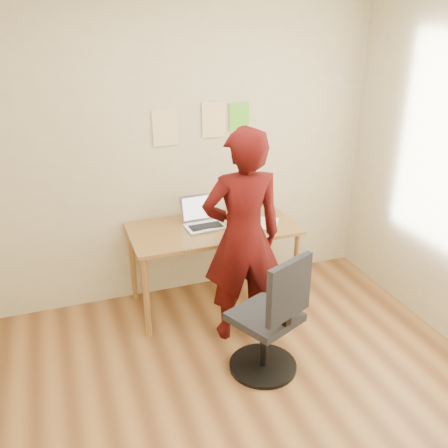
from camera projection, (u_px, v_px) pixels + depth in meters
name	position (u px, v px, depth m)	size (l,w,h in m)	color
room	(264.00, 224.00, 2.71)	(3.58, 3.58, 2.78)	brown
desk	(213.00, 236.00, 4.23)	(1.40, 0.70, 0.74)	olive
laptop	(203.00, 220.00, 4.21)	(0.35, 0.31, 0.24)	silver
paper_sheet	(267.00, 223.00, 4.27)	(0.19, 0.27, 0.00)	white
phone	(241.00, 233.00, 4.06)	(0.11, 0.14, 0.01)	black
wall_note_left	(165.00, 128.00, 4.10)	(0.21, 0.00, 0.30)	#F2D291
wall_note_mid	(214.00, 120.00, 4.22)	(0.21, 0.00, 0.30)	#F2D291
wall_note_right	(239.00, 117.00, 4.29)	(0.18, 0.00, 0.24)	#60CC2E
office_chair	(271.00, 324.00, 3.47)	(0.56, 0.56, 0.95)	black
person	(243.00, 238.00, 3.75)	(0.62, 0.41, 1.70)	#3C0908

